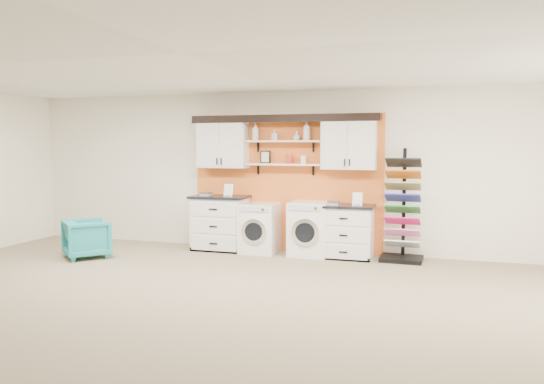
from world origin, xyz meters
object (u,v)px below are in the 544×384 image
(base_cabinet_left, at_px, (220,223))
(sample_rack, at_px, (402,226))
(base_cabinet_right, at_px, (347,231))
(armchair, at_px, (87,238))
(dryer, at_px, (310,229))
(washer, at_px, (260,228))

(base_cabinet_left, height_order, sample_rack, sample_rack)
(base_cabinet_right, height_order, armchair, base_cabinet_right)
(sample_rack, xyz_separation_m, armchair, (-5.02, -1.30, -0.24))
(dryer, height_order, sample_rack, sample_rack)
(armchair, bearing_deg, washer, -112.15)
(base_cabinet_left, distance_m, armchair, 2.26)
(base_cabinet_right, height_order, dryer, dryer)
(base_cabinet_right, height_order, sample_rack, sample_rack)
(dryer, height_order, armchair, dryer)
(base_cabinet_left, xyz_separation_m, base_cabinet_right, (2.26, 0.00, -0.04))
(base_cabinet_left, height_order, armchair, base_cabinet_left)
(base_cabinet_right, distance_m, armchair, 4.31)
(base_cabinet_right, xyz_separation_m, dryer, (-0.62, -0.00, 0.01))
(washer, height_order, armchair, washer)
(sample_rack, bearing_deg, dryer, -175.83)
(base_cabinet_right, relative_size, sample_rack, 0.50)
(base_cabinet_right, bearing_deg, sample_rack, 2.43)
(armchair, bearing_deg, dryer, -118.09)
(base_cabinet_left, distance_m, washer, 0.75)
(washer, height_order, sample_rack, sample_rack)
(base_cabinet_right, xyz_separation_m, sample_rack, (0.90, 0.04, 0.12))
(dryer, xyz_separation_m, sample_rack, (1.52, 0.04, 0.11))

